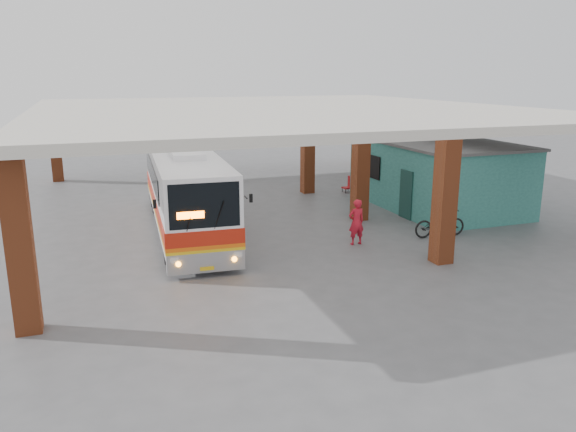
{
  "coord_description": "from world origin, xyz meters",
  "views": [
    {
      "loc": [
        -7.84,
        -18.0,
        6.12
      ],
      "look_at": [
        -1.34,
        0.0,
        1.24
      ],
      "focal_mm": 35.0,
      "sensor_mm": 36.0,
      "label": 1
    }
  ],
  "objects_px": {
    "coach_bus": "(185,190)",
    "motorcycle": "(440,223)",
    "pedestrian": "(356,222)",
    "red_chair": "(349,185)"
  },
  "relations": [
    {
      "from": "coach_bus",
      "to": "motorcycle",
      "type": "xyz_separation_m",
      "value": [
        9.0,
        -4.21,
        -1.12
      ]
    },
    {
      "from": "pedestrian",
      "to": "red_chair",
      "type": "relative_size",
      "value": 2.0
    },
    {
      "from": "motorcycle",
      "to": "red_chair",
      "type": "bearing_deg",
      "value": 1.74
    },
    {
      "from": "red_chair",
      "to": "pedestrian",
      "type": "bearing_deg",
      "value": -119.34
    },
    {
      "from": "coach_bus",
      "to": "motorcycle",
      "type": "height_order",
      "value": "coach_bus"
    },
    {
      "from": "motorcycle",
      "to": "red_chair",
      "type": "relative_size",
      "value": 2.45
    },
    {
      "from": "pedestrian",
      "to": "coach_bus",
      "type": "bearing_deg",
      "value": -37.87
    },
    {
      "from": "motorcycle",
      "to": "pedestrian",
      "type": "xyz_separation_m",
      "value": [
        -3.47,
        0.2,
        0.3
      ]
    },
    {
      "from": "coach_bus",
      "to": "pedestrian",
      "type": "xyz_separation_m",
      "value": [
        5.53,
        -4.01,
        -0.81
      ]
    },
    {
      "from": "motorcycle",
      "to": "pedestrian",
      "type": "distance_m",
      "value": 3.49
    }
  ]
}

